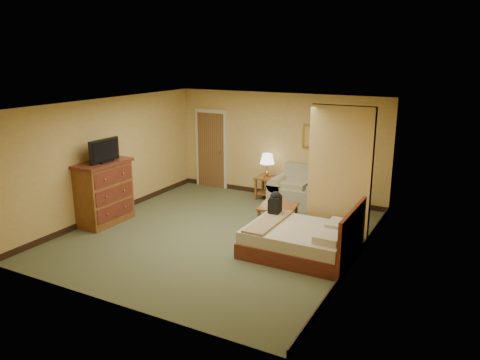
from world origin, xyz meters
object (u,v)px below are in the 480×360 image
Objects in this scene: loveseat at (310,194)px; bed at (302,240)px; coffee_table at (278,212)px; dresser at (104,192)px.

loveseat is 0.97× the size of bed.
bed is at bearing -48.68° from coffee_table.
coffee_table is at bearing 131.32° from bed.
dresser is 0.70× the size of bed.
dresser is (-3.47, -3.10, 0.37)m from loveseat.
bed is at bearing 5.61° from dresser.
coffee_table is 3.69m from dresser.
coffee_table is 0.43× the size of bed.
coffee_table is 1.43m from bed.
bed is (0.83, -2.68, -0.03)m from loveseat.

